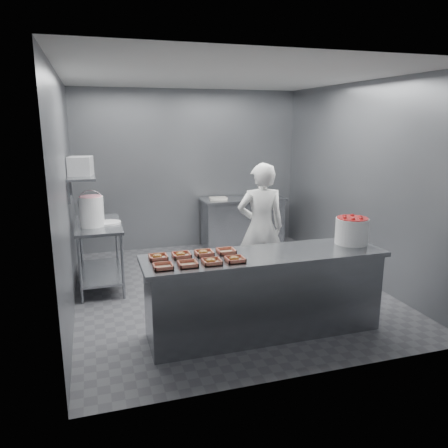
{
  "coord_description": "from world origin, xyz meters",
  "views": [
    {
      "loc": [
        -1.71,
        -5.42,
        2.27
      ],
      "look_at": [
        -0.1,
        -0.2,
        0.97
      ],
      "focal_mm": 35.0,
      "sensor_mm": 36.0,
      "label": 1
    }
  ],
  "objects_px": {
    "tray_5": "(181,255)",
    "tray_6": "(204,253)",
    "tray_2": "(212,261)",
    "tray_3": "(235,259)",
    "tray_0": "(163,266)",
    "worker": "(261,227)",
    "tray_7": "(226,251)",
    "appliance": "(81,166)",
    "tray_4": "(158,257)",
    "strawberry_tub": "(352,230)",
    "back_counter": "(243,222)",
    "glaze_bucket": "(92,211)",
    "prep_table": "(100,245)",
    "tray_1": "(188,264)",
    "service_counter": "(264,293)"
  },
  "relations": [
    {
      "from": "service_counter",
      "to": "tray_1",
      "type": "xyz_separation_m",
      "value": [
        -0.87,
        -0.15,
        0.47
      ]
    },
    {
      "from": "worker",
      "to": "tray_5",
      "type": "bearing_deg",
      "value": 48.79
    },
    {
      "from": "back_counter",
      "to": "worker",
      "type": "relative_size",
      "value": 0.87
    },
    {
      "from": "service_counter",
      "to": "tray_3",
      "type": "distance_m",
      "value": 0.63
    },
    {
      "from": "prep_table",
      "to": "tray_2",
      "type": "bearing_deg",
      "value": -64.08
    },
    {
      "from": "tray_5",
      "to": "tray_2",
      "type": "bearing_deg",
      "value": -51.12
    },
    {
      "from": "tray_3",
      "to": "strawberry_tub",
      "type": "xyz_separation_m",
      "value": [
        1.47,
        0.22,
        0.14
      ]
    },
    {
      "from": "prep_table",
      "to": "worker",
      "type": "distance_m",
      "value": 2.23
    },
    {
      "from": "service_counter",
      "to": "tray_1",
      "type": "bearing_deg",
      "value": -170.26
    },
    {
      "from": "tray_3",
      "to": "strawberry_tub",
      "type": "relative_size",
      "value": 0.51
    },
    {
      "from": "strawberry_tub",
      "to": "service_counter",
      "type": "bearing_deg",
      "value": -176.23
    },
    {
      "from": "back_counter",
      "to": "tray_4",
      "type": "distance_m",
      "value": 3.73
    },
    {
      "from": "service_counter",
      "to": "tray_6",
      "type": "relative_size",
      "value": 13.88
    },
    {
      "from": "tray_0",
      "to": "tray_4",
      "type": "bearing_deg",
      "value": 90.58
    },
    {
      "from": "worker",
      "to": "glaze_bucket",
      "type": "height_order",
      "value": "worker"
    },
    {
      "from": "tray_2",
      "to": "tray_6",
      "type": "distance_m",
      "value": 0.3
    },
    {
      "from": "back_counter",
      "to": "tray_5",
      "type": "height_order",
      "value": "tray_5"
    },
    {
      "from": "tray_2",
      "to": "tray_3",
      "type": "bearing_deg",
      "value": 0.0
    },
    {
      "from": "tray_3",
      "to": "tray_7",
      "type": "xyz_separation_m",
      "value": [
        0.0,
        0.3,
        -0.0
      ]
    },
    {
      "from": "tray_0",
      "to": "worker",
      "type": "xyz_separation_m",
      "value": [
        1.54,
        1.37,
        -0.05
      ]
    },
    {
      "from": "service_counter",
      "to": "tray_0",
      "type": "xyz_separation_m",
      "value": [
        -1.11,
        -0.15,
        0.47
      ]
    },
    {
      "from": "tray_2",
      "to": "worker",
      "type": "relative_size",
      "value": 0.11
    },
    {
      "from": "tray_0",
      "to": "tray_7",
      "type": "xyz_separation_m",
      "value": [
        0.72,
        0.3,
        0.0
      ]
    },
    {
      "from": "tray_0",
      "to": "tray_1",
      "type": "xyz_separation_m",
      "value": [
        0.24,
        0.0,
        0.0
      ]
    },
    {
      "from": "tray_7",
      "to": "appliance",
      "type": "distance_m",
      "value": 2.42
    },
    {
      "from": "worker",
      "to": "service_counter",
      "type": "bearing_deg",
      "value": 79.8
    },
    {
      "from": "tray_5",
      "to": "tray_0",
      "type": "bearing_deg",
      "value": -128.53
    },
    {
      "from": "tray_5",
      "to": "appliance",
      "type": "relative_size",
      "value": 0.58
    },
    {
      "from": "appliance",
      "to": "service_counter",
      "type": "bearing_deg",
      "value": -37.44
    },
    {
      "from": "tray_5",
      "to": "glaze_bucket",
      "type": "xyz_separation_m",
      "value": [
        -0.85,
        1.66,
        0.19
      ]
    },
    {
      "from": "tray_5",
      "to": "worker",
      "type": "distance_m",
      "value": 1.69
    },
    {
      "from": "tray_2",
      "to": "appliance",
      "type": "distance_m",
      "value": 2.53
    },
    {
      "from": "back_counter",
      "to": "tray_6",
      "type": "xyz_separation_m",
      "value": [
        -1.53,
        -3.1,
        0.47
      ]
    },
    {
      "from": "tray_7",
      "to": "worker",
      "type": "relative_size",
      "value": 0.11
    },
    {
      "from": "tray_0",
      "to": "glaze_bucket",
      "type": "xyz_separation_m",
      "value": [
        -0.62,
        1.96,
        0.19
      ]
    },
    {
      "from": "tray_1",
      "to": "back_counter",
      "type": "bearing_deg",
      "value": 62.53
    },
    {
      "from": "tray_0",
      "to": "glaze_bucket",
      "type": "height_order",
      "value": "glaze_bucket"
    },
    {
      "from": "tray_0",
      "to": "tray_6",
      "type": "height_order",
      "value": "tray_6"
    },
    {
      "from": "tray_1",
      "to": "appliance",
      "type": "xyz_separation_m",
      "value": [
        -0.95,
        2.09,
        0.77
      ]
    },
    {
      "from": "prep_table",
      "to": "back_counter",
      "type": "height_order",
      "value": "same"
    },
    {
      "from": "tray_3",
      "to": "appliance",
      "type": "relative_size",
      "value": 0.58
    },
    {
      "from": "service_counter",
      "to": "prep_table",
      "type": "height_order",
      "value": "same"
    },
    {
      "from": "tray_5",
      "to": "tray_6",
      "type": "xyz_separation_m",
      "value": [
        0.24,
        0.0,
        0.0
      ]
    },
    {
      "from": "tray_1",
      "to": "tray_7",
      "type": "height_order",
      "value": "same"
    },
    {
      "from": "tray_5",
      "to": "tray_7",
      "type": "height_order",
      "value": "tray_5"
    },
    {
      "from": "tray_3",
      "to": "tray_4",
      "type": "height_order",
      "value": "same"
    },
    {
      "from": "tray_1",
      "to": "tray_7",
      "type": "bearing_deg",
      "value": 31.8
    },
    {
      "from": "tray_3",
      "to": "worker",
      "type": "distance_m",
      "value": 1.6
    },
    {
      "from": "tray_0",
      "to": "worker",
      "type": "distance_m",
      "value": 2.06
    },
    {
      "from": "glaze_bucket",
      "to": "appliance",
      "type": "distance_m",
      "value": 0.6
    }
  ]
}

